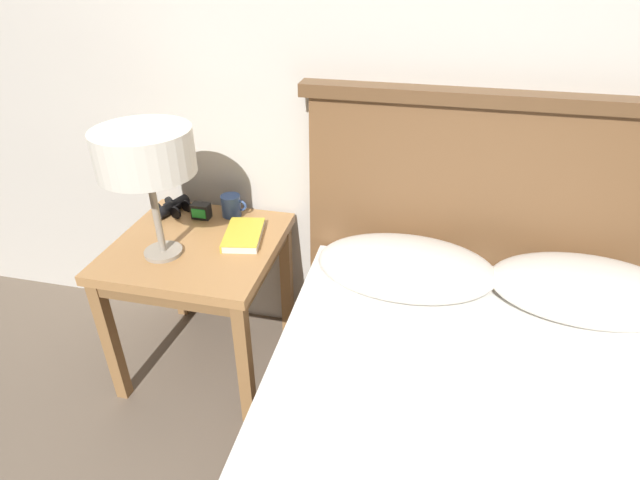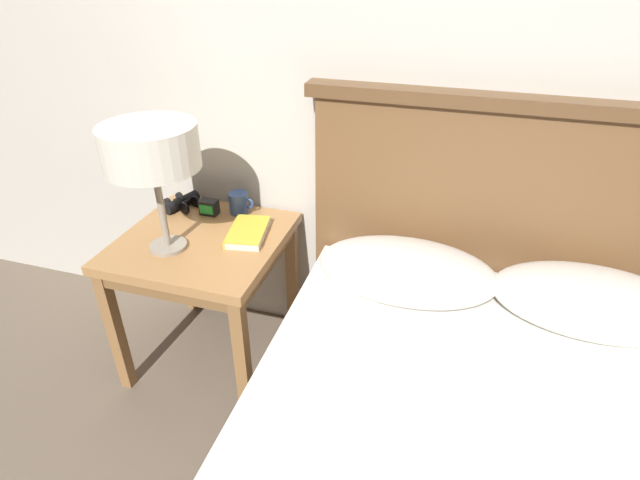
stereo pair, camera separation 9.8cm
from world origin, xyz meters
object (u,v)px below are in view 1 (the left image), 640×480
at_px(nightstand, 199,260).
at_px(table_lamp, 145,154).
at_px(binoculars_pair, 172,207).
at_px(coffee_mug, 231,206).
at_px(book_on_nightstand, 243,235).
at_px(alarm_clock, 201,211).

distance_m(nightstand, table_lamp, 0.46).
bearing_deg(binoculars_pair, coffee_mug, 6.14).
relative_size(book_on_nightstand, binoculars_pair, 1.41).
bearing_deg(table_lamp, coffee_mug, 67.94).
bearing_deg(binoculars_pair, book_on_nightstand, -21.00).
bearing_deg(alarm_clock, coffee_mug, 23.35).
distance_m(book_on_nightstand, binoculars_pair, 0.37).
height_order(nightstand, coffee_mug, coffee_mug).
height_order(nightstand, table_lamp, table_lamp).
bearing_deg(book_on_nightstand, alarm_clock, 152.25).
distance_m(table_lamp, alarm_clock, 0.43).
distance_m(table_lamp, binoculars_pair, 0.46).
bearing_deg(coffee_mug, book_on_nightstand, -56.66).
height_order(table_lamp, coffee_mug, table_lamp).
height_order(book_on_nightstand, coffee_mug, coffee_mug).
bearing_deg(book_on_nightstand, binoculars_pair, 159.00).
distance_m(book_on_nightstand, coffee_mug, 0.19).
height_order(binoculars_pair, coffee_mug, coffee_mug).
relative_size(coffee_mug, alarm_clock, 1.47).
relative_size(binoculars_pair, coffee_mug, 1.60).
xyz_separation_m(table_lamp, alarm_clock, (0.02, 0.27, -0.33)).
bearing_deg(coffee_mug, alarm_clock, -156.65).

